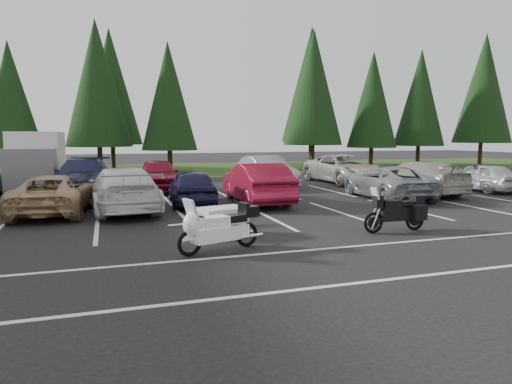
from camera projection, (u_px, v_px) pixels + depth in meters
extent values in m
plane|color=black|center=(264.00, 223.00, 14.07)|extent=(120.00, 120.00, 0.00)
cube|color=#233A12|center=(166.00, 170.00, 36.70)|extent=(80.00, 16.00, 0.01)
cube|color=slate|center=(167.00, 154.00, 67.18)|extent=(70.00, 50.00, 0.02)
cube|color=silver|center=(245.00, 213.00, 15.95)|extent=(32.00, 16.00, 0.01)
cylinder|color=#332316|center=(14.00, 160.00, 30.87)|extent=(0.36, 0.36, 2.11)
cone|color=black|center=(10.00, 97.00, 30.36)|extent=(3.87, 3.87, 7.48)
cylinder|color=#332316|center=(100.00, 155.00, 33.96)|extent=(0.36, 0.36, 2.62)
cone|color=black|center=(97.00, 83.00, 33.32)|extent=(4.80, 4.80, 9.27)
cylinder|color=#332316|center=(170.00, 157.00, 34.30)|extent=(0.36, 0.36, 2.26)
cone|color=black|center=(169.00, 96.00, 33.75)|extent=(4.14, 4.14, 7.99)
cylinder|color=#332316|center=(312.00, 152.00, 38.46)|extent=(0.36, 0.36, 2.69)
cone|color=black|center=(313.00, 87.00, 37.81)|extent=(4.93, 4.93, 9.52)
cylinder|color=#332316|center=(371.00, 154.00, 39.90)|extent=(0.36, 0.36, 2.33)
cone|color=black|center=(373.00, 100.00, 39.34)|extent=(4.27, 4.27, 8.24)
cylinder|color=#332316|center=(418.00, 152.00, 42.35)|extent=(0.36, 0.36, 2.47)
cone|color=black|center=(420.00, 98.00, 41.75)|extent=(4.53, 4.53, 8.76)
cylinder|color=#332316|center=(480.00, 150.00, 42.96)|extent=(0.36, 0.36, 2.83)
cone|color=black|center=(484.00, 88.00, 42.27)|extent=(5.19, 5.19, 10.03)
cylinder|color=#332316|center=(113.00, 152.00, 38.60)|extent=(0.36, 0.36, 2.71)
cone|color=black|center=(111.00, 87.00, 37.94)|extent=(4.97, 4.97, 9.61)
cylinder|color=#332316|center=(310.00, 149.00, 43.49)|extent=(0.36, 0.36, 3.00)
cone|color=black|center=(311.00, 84.00, 42.76)|extent=(5.50, 5.50, 10.62)
imported|color=tan|center=(54.00, 194.00, 15.75)|extent=(2.67, 5.08, 1.36)
imported|color=silver|center=(123.00, 189.00, 16.26)|extent=(2.63, 5.62, 1.59)
imported|color=#19173A|center=(192.00, 187.00, 17.83)|extent=(2.00, 4.28, 1.42)
imported|color=maroon|center=(257.00, 183.00, 18.25)|extent=(1.85, 4.99, 1.63)
imported|color=gray|center=(387.00, 182.00, 19.66)|extent=(2.77, 5.23, 1.40)
imported|color=#9D998F|center=(417.00, 177.00, 21.16)|extent=(2.40, 5.41, 1.54)
imported|color=#B8B9BE|center=(480.00, 177.00, 22.35)|extent=(1.89, 4.16, 1.38)
imported|color=#161938|center=(83.00, 176.00, 21.33)|extent=(2.86, 5.89, 1.65)
imported|color=maroon|center=(158.00, 175.00, 22.36)|extent=(2.16, 4.73, 1.57)
imported|color=gray|center=(266.00, 172.00, 24.00)|extent=(2.03, 5.05, 1.63)
imported|color=#B4B1A5|center=(344.00, 169.00, 26.20)|extent=(2.90, 5.95, 1.63)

